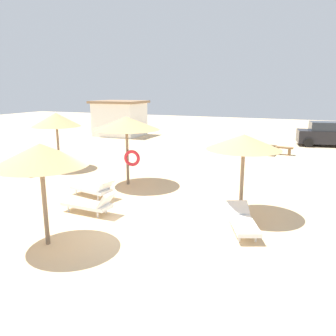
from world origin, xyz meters
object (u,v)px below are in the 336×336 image
parasol_2 (40,155)px  bench_0 (271,149)px  lounger_3 (22,167)px  parasol_3 (56,120)px  parked_car (327,135)px  lounger_0 (242,221)px  beach_cabana (120,118)px  lounger_2 (90,204)px  lounger_1 (93,188)px  parasol_0 (244,142)px  parasol_1 (127,124)px  bench_1 (280,149)px

parasol_2 → bench_0: size_ratio=1.77×
parasol_2 → lounger_3: (-6.48, 5.60, -2.10)m
parasol_3 → parked_car: parasol_3 is taller
lounger_0 → beach_cabana: size_ratio=0.48×
lounger_2 → lounger_0: bearing=5.7°
lounger_0 → parasol_2: bearing=-148.4°
lounger_1 → parasol_0: bearing=3.2°
parasol_1 → beach_cabana: bearing=121.5°
bench_0 → parked_car: 5.79m
lounger_0 → beach_cabana: bearing=129.7°
parasol_1 → lounger_1: 3.07m
parasol_0 → lounger_1: parasol_0 is taller
parasol_3 → lounger_0: (10.25, -4.42, -2.18)m
lounger_2 → parasol_2: bearing=-82.7°
parked_car → parasol_2: bearing=-110.0°
lounger_1 → parasol_2: bearing=-72.5°
lounger_1 → bench_0: (5.29, 11.49, 0.02)m
parasol_0 → lounger_3: bearing=172.6°
parasol_0 → parked_car: (3.04, 15.93, -1.56)m
parasol_3 → parasol_2: bearing=-52.1°
parasol_1 → bench_1: 11.28m
bench_0 → parasol_2: bearing=-104.8°
lounger_1 → bench_1: size_ratio=1.27×
parasol_2 → bench_1: (4.61, 15.52, -2.06)m
parasol_0 → bench_1: bearing=88.5°
parasol_0 → beach_cabana: beach_cabana is taller
lounger_2 → parasol_3: bearing=137.4°
parasol_2 → parasol_0: bearing=44.3°
lounger_3 → parasol_2: bearing=-40.8°
lounger_2 → beach_cabana: size_ratio=0.45×
lounger_2 → beach_cabana: beach_cabana is taller
lounger_2 → parasol_0: bearing=21.9°
bench_1 → lounger_3: bearing=-138.2°
parasol_2 → parked_car: bearing=70.0°
bench_0 → parked_car: bearing=55.4°
parasol_0 → bench_0: bearing=91.2°
lounger_3 → beach_cabana: bearing=100.7°
lounger_2 → lounger_3: lounger_2 is taller
parasol_3 → bench_0: bearing=39.9°
bench_1 → bench_0: bearing=-164.4°
parked_car → bench_1: bearing=-120.7°
parasol_3 → lounger_2: parasol_3 is taller
lounger_0 → bench_0: (-0.54, 12.53, 0.04)m
parasol_0 → parasol_1: size_ratio=0.91×
parasol_1 → parasol_3: 4.97m
parasol_1 → bench_0: bearing=62.5°
lounger_2 → lounger_3: size_ratio=0.94×
parasol_3 → lounger_3: parasol_3 is taller
lounger_1 → lounger_2: bearing=-58.9°
parasol_0 → parasol_3: parasol_3 is taller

